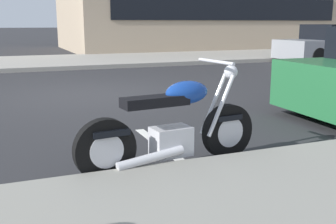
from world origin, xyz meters
name	(u,v)px	position (x,y,z in m)	size (l,w,h in m)	color
ground_plane	(93,95)	(0.00, 0.00, 0.00)	(260.00, 260.00, 0.00)	#28282B
sidewalk_far_curb	(310,53)	(12.00, 7.29, 0.07)	(120.00, 5.00, 0.14)	gray
parking_stall_stripe	(169,151)	(0.00, -4.19, 0.00)	(0.12, 2.20, 0.01)	silver
parked_motorcycle	(173,129)	(-0.16, -4.71, 0.42)	(2.04, 0.62, 1.10)	black
car_opposite_curb	(331,44)	(10.12, 4.03, 0.66)	(4.22, 1.98, 1.43)	gray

